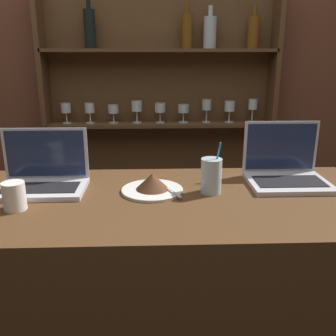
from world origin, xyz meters
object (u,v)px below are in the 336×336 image
Objects in this scene: cake_plate at (152,185)px; laptop_far at (285,170)px; coffee_cup at (14,196)px; laptop_near at (43,176)px; water_glass at (211,176)px.

laptop_far is at bearing 9.83° from cake_plate.
laptop_far reaches higher than coffee_cup.
laptop_near reaches higher than cake_plate.
laptop_far is 1.61× the size of water_glass.
laptop_near is at bearing 79.82° from coffee_cup.
laptop_near is 0.42m from cake_plate.
laptop_far is 0.33m from water_glass.
coffee_cup is (-0.98, -0.24, -0.00)m from laptop_far.
laptop_far reaches higher than laptop_near.
water_glass is 0.68m from coffee_cup.
cake_plate is 2.43× the size of coffee_cup.
laptop_near is 1.72× the size of water_glass.
cake_plate is at bearing 18.22° from coffee_cup.
laptop_far is 1.01m from coffee_cup.
laptop_near reaches higher than water_glass.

